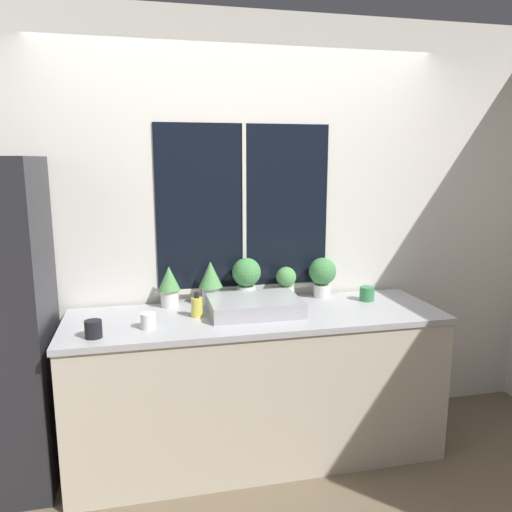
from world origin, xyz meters
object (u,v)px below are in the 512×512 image
(potted_plant_far_left, at_px, (169,285))
(mug_green, at_px, (367,294))
(potted_plant_far_right, at_px, (322,274))
(sink, at_px, (254,305))
(mug_black, at_px, (93,329))
(potted_plant_center, at_px, (247,277))
(potted_plant_right, at_px, (286,282))
(mug_white, at_px, (148,321))
(potted_plant_left, at_px, (211,280))
(soap_bottle, at_px, (197,307))

(potted_plant_far_left, distance_m, mug_green, 1.27)
(potted_plant_far_right, xyz_separation_m, mug_green, (0.25, -0.15, -0.11))
(sink, distance_m, mug_black, 0.93)
(potted_plant_center, distance_m, mug_green, 0.79)
(potted_plant_right, bearing_deg, mug_white, -156.41)
(potted_plant_left, xyz_separation_m, mug_black, (-0.67, -0.47, -0.11))
(sink, bearing_deg, mug_black, -165.32)
(potted_plant_center, bearing_deg, mug_white, -148.18)
(potted_plant_far_left, relative_size, soap_bottle, 1.76)
(mug_black, bearing_deg, potted_plant_right, 22.04)
(sink, bearing_deg, mug_green, 6.63)
(potted_plant_center, bearing_deg, mug_green, -10.81)
(potted_plant_far_left, height_order, potted_plant_right, potted_plant_far_left)
(potted_plant_far_left, height_order, mug_black, potted_plant_far_left)
(sink, relative_size, potted_plant_right, 2.50)
(soap_bottle, relative_size, mug_white, 1.70)
(sink, xyz_separation_m, potted_plant_far_right, (0.52, 0.24, 0.11))
(soap_bottle, distance_m, mug_white, 0.32)
(potted_plant_left, height_order, potted_plant_right, potted_plant_left)
(potted_plant_left, distance_m, mug_green, 1.02)
(mug_green, bearing_deg, potted_plant_left, 171.65)
(sink, height_order, mug_black, sink)
(soap_bottle, height_order, mug_green, soap_bottle)
(sink, bearing_deg, potted_plant_far_left, 154.09)
(mug_black, relative_size, mug_green, 0.96)
(potted_plant_center, bearing_deg, potted_plant_far_right, -0.00)
(potted_plant_center, height_order, mug_white, potted_plant_center)
(potted_plant_center, distance_m, soap_bottle, 0.43)
(mug_black, bearing_deg, sink, 14.68)
(potted_plant_far_left, xyz_separation_m, potted_plant_center, (0.49, 0.00, 0.02))
(potted_plant_right, height_order, mug_black, potted_plant_right)
(potted_plant_left, height_order, mug_green, potted_plant_left)
(potted_plant_right, height_order, mug_white, potted_plant_right)
(potted_plant_far_left, relative_size, potted_plant_far_right, 0.97)
(potted_plant_far_left, distance_m, potted_plant_left, 0.26)
(potted_plant_left, xyz_separation_m, soap_bottle, (-0.11, -0.24, -0.10))
(potted_plant_left, bearing_deg, soap_bottle, -115.41)
(potted_plant_far_left, relative_size, mug_white, 3.00)
(sink, relative_size, potted_plant_center, 1.89)
(mug_black, bearing_deg, potted_plant_center, 27.61)
(soap_bottle, relative_size, mug_black, 1.60)
(mug_black, bearing_deg, potted_plant_far_left, 48.77)
(mug_white, height_order, mug_green, mug_green)
(mug_green, bearing_deg, soap_bottle, -175.17)
(sink, xyz_separation_m, potted_plant_right, (0.27, 0.24, 0.07))
(soap_bottle, height_order, mug_black, soap_bottle)
(potted_plant_left, bearing_deg, potted_plant_right, 0.00)
(sink, bearing_deg, potted_plant_right, 41.61)
(sink, height_order, potted_plant_center, potted_plant_center)
(potted_plant_right, bearing_deg, potted_plant_center, 180.00)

